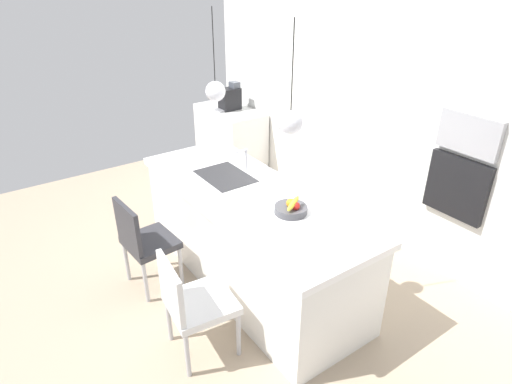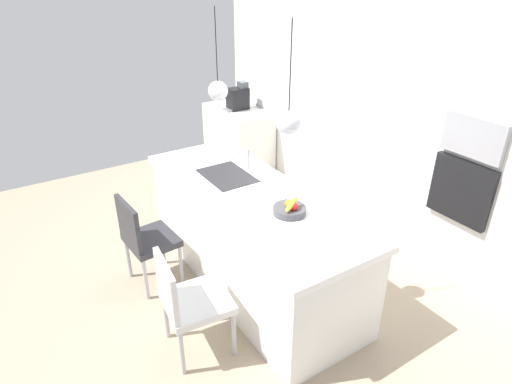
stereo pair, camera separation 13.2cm
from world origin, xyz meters
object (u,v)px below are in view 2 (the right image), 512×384
at_px(coffee_machine, 238,98).
at_px(chair_near, 144,237).
at_px(oven, 461,191).
at_px(microwave, 475,137).
at_px(chair_middle, 188,299).
at_px(fruit_bowl, 290,209).

height_order(coffee_machine, chair_near, coffee_machine).
bearing_deg(chair_near, oven, 59.84).
bearing_deg(oven, chair_near, -120.16).
bearing_deg(chair_near, coffee_machine, 132.48).
xyz_separation_m(microwave, chair_near, (-1.41, -2.43, -0.91)).
relative_size(oven, chair_middle, 0.64).
distance_m(fruit_bowl, microwave, 1.65).
bearing_deg(chair_middle, oven, 79.11).
bearing_deg(fruit_bowl, chair_near, -134.84).
distance_m(coffee_machine, chair_middle, 3.63).
xyz_separation_m(coffee_machine, chair_middle, (2.89, -2.13, -0.52)).
relative_size(fruit_bowl, chair_middle, 0.30).
relative_size(coffee_machine, microwave, 0.70).
distance_m(coffee_machine, microwave, 3.40).
height_order(coffee_machine, oven, coffee_machine).
height_order(microwave, chair_middle, microwave).
bearing_deg(fruit_bowl, microwave, 71.87).
relative_size(chair_near, chair_middle, 1.03).
relative_size(fruit_bowl, oven, 0.47).
bearing_deg(oven, chair_middle, -100.89).
relative_size(coffee_machine, chair_near, 0.42).
height_order(oven, chair_middle, oven).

